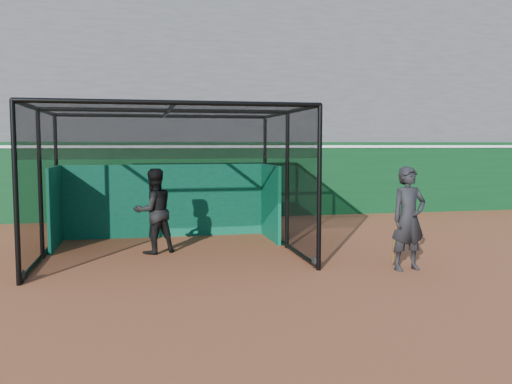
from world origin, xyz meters
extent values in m
plane|color=brown|center=(0.00, 0.00, 0.00)|extent=(120.00, 120.00, 0.00)
cube|color=#093516|center=(0.00, 8.50, 1.25)|extent=(50.00, 0.45, 2.50)
cube|color=white|center=(0.00, 8.50, 2.35)|extent=(50.00, 0.50, 0.08)
cube|color=#4C4C4F|center=(0.00, 12.38, 3.88)|extent=(50.00, 7.85, 7.75)
cube|color=#4C4C4F|center=(0.00, 15.80, 8.35)|extent=(50.00, 0.30, 1.20)
cube|color=#085236|center=(-1.09, 4.97, 0.95)|extent=(5.28, 0.10, 1.90)
cylinder|color=black|center=(-3.79, 0.68, 0.11)|extent=(0.08, 0.22, 0.22)
cylinder|color=black|center=(1.61, 0.68, 0.11)|extent=(0.08, 0.22, 0.22)
cylinder|color=black|center=(-3.79, 4.89, 0.11)|extent=(0.08, 0.22, 0.22)
cylinder|color=black|center=(1.61, 4.89, 0.11)|extent=(0.08, 0.22, 0.22)
imported|color=black|center=(-1.44, 2.82, 0.94)|extent=(1.13, 1.04, 1.89)
imported|color=black|center=(3.31, 0.17, 1.00)|extent=(0.78, 0.57, 2.00)
cylinder|color=#593819|center=(3.06, 0.22, 0.55)|extent=(0.15, 0.34, 0.88)
camera|label=1|loc=(-1.71, -9.30, 2.41)|focal=38.00mm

